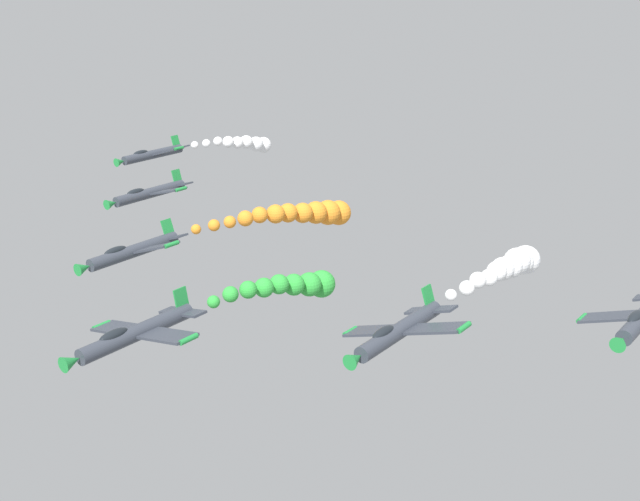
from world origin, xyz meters
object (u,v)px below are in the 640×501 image
airplane_right_inner (133,251)px  airplane_right_outer (149,193)px  airplane_lead (135,333)px  airplane_left_inner (399,331)px  airplane_high_slot (152,154)px

airplane_right_inner → airplane_right_outer: size_ratio=1.00×
airplane_lead → airplane_right_inner: size_ratio=1.00×
airplane_left_inner → airplane_right_outer: bearing=-16.8°
airplane_left_inner → airplane_right_outer: airplane_right_outer is taller
airplane_right_outer → airplane_high_slot: 15.52m
airplane_left_inner → airplane_right_outer: (39.11, -11.83, 0.06)m
airplane_left_inner → airplane_right_inner: 26.18m
airplane_left_inner → airplane_right_inner: airplane_left_inner is taller
airplane_lead → airplane_right_inner: 16.00m
airplane_right_outer → airplane_high_slot: bearing=-41.7°
airplane_right_outer → airplane_high_slot: airplane_high_slot is taller
airplane_lead → airplane_left_inner: bearing=-141.7°
airplane_right_outer → airplane_lead: bearing=138.4°
airplane_lead → airplane_right_inner: airplane_right_inner is taller
airplane_lead → airplane_right_outer: airplane_right_outer is taller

